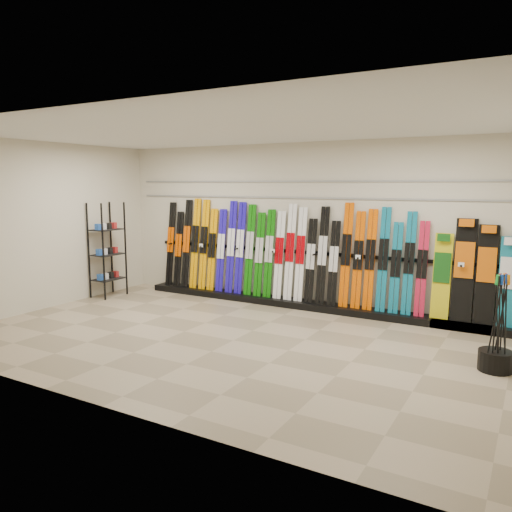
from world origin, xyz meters
The scene contains 12 objects.
floor centered at (0.00, 0.00, 0.00)m, with size 8.00×8.00×0.00m, color #85755B.
back_wall centered at (0.00, 2.50, 1.50)m, with size 8.00×8.00×0.00m, color beige.
left_wall centered at (-4.00, 0.00, 1.50)m, with size 5.00×5.00×0.00m, color beige.
ceiling centered at (0.00, 0.00, 3.00)m, with size 8.00×8.00×0.00m, color silver.
ski_rack_base centered at (0.22, 2.28, 0.06)m, with size 8.00×0.40×0.12m, color black.
skis centered at (-0.48, 2.34, 0.97)m, with size 5.36×0.25×1.83m.
snowboards centered at (3.09, 2.35, 0.86)m, with size 1.56×0.25×1.60m.
accessory_rack centered at (-3.75, 1.22, 0.94)m, with size 0.40×0.60×1.89m, color black.
pole_bin centered at (3.40, 0.57, 0.12)m, with size 0.40×0.40×0.25m, color black.
ski_poles centered at (3.41, 0.54, 0.61)m, with size 0.25×0.27×1.18m.
slatwall_rail_0 centered at (0.00, 2.48, 2.00)m, with size 7.60×0.02×0.03m, color gray.
slatwall_rail_1 centered at (0.00, 2.48, 2.30)m, with size 7.60×0.02×0.03m, color gray.
Camera 1 is at (3.74, -5.91, 2.25)m, focal length 35.00 mm.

